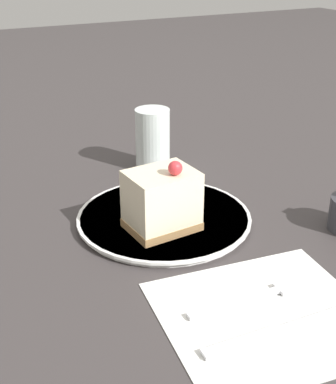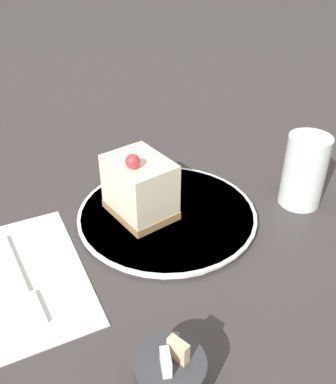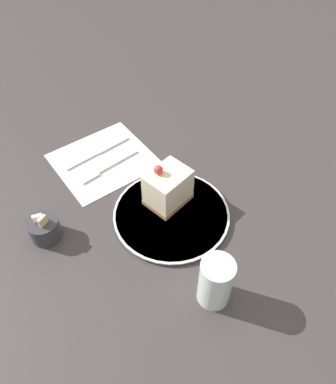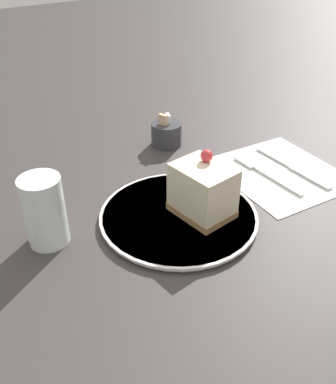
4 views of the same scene
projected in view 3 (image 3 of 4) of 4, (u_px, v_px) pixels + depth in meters
ground_plane at (162, 208)px, 0.85m from camera, size 4.00×4.00×0.00m
plate at (170, 215)px, 0.83m from camera, size 0.26×0.26×0.01m
cake_slice at (167, 187)px, 0.82m from camera, size 0.08×0.10×0.11m
napkin at (104, 160)px, 0.96m from camera, size 0.24×0.25×0.00m
fork at (104, 168)px, 0.93m from camera, size 0.02×0.17×0.00m
knife at (103, 149)px, 0.98m from camera, size 0.02×0.19×0.00m
sugar_bowl at (45, 229)px, 0.78m from camera, size 0.07×0.07×0.07m
drinking_glass at (215, 282)px, 0.67m from camera, size 0.06×0.06×0.11m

